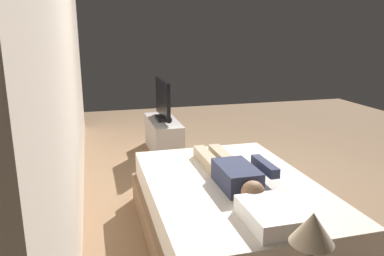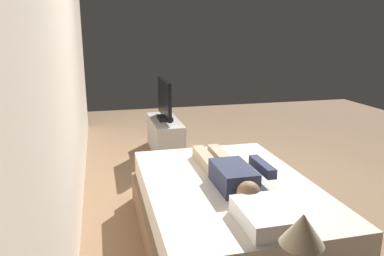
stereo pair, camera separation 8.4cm
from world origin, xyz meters
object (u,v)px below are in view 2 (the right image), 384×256
bed (228,212)px  person (230,172)px  pillow (265,216)px  tv_stand (165,136)px  remote (266,170)px  lamp (302,231)px  tv (164,101)px

bed → person: person is taller
pillow → person: 0.76m
person → tv_stand: bearing=2.6°
remote → person: bearing=110.5°
remote → tv_stand: size_ratio=0.14×
remote → lamp: bearing=161.0°
bed → tv_stand: 2.56m
tv → lamp: size_ratio=2.10×
bed → remote: bearing=-66.9°
person → tv: 2.54m
pillow → tv: size_ratio=0.55×
tv → lamp: tv is taller
person → tv: bearing=2.6°
tv_stand → lamp: 3.95m
bed → tv: (2.56, 0.10, 0.52)m
pillow → remote: (0.91, -0.42, -0.05)m
bed → pillow: size_ratio=4.36×
tv → lamp: 3.91m
person → lamp: size_ratio=3.00×
bed → tv_stand: (2.56, 0.10, -0.01)m
pillow → tv_stand: (3.29, 0.10, -0.35)m
person → lamp: bearing=175.0°
pillow → tv: tv is taller
pillow → remote: pillow is taller
tv_stand → tv: bearing=-14.0°
bed → person: (0.03, -0.02, 0.36)m
person → tv_stand: person is taller
tv_stand → lamp: bearing=179.9°
lamp → pillow: bearing=-9.5°
tv_stand → tv: size_ratio=1.25×
bed → lamp: lamp is taller
tv_stand → tv: 0.53m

